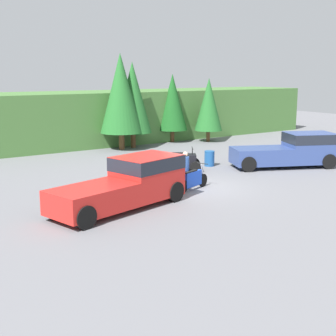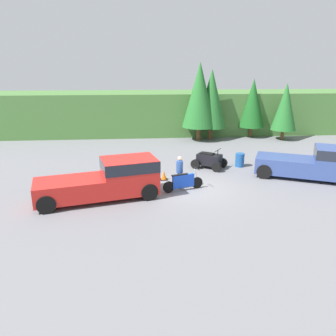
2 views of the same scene
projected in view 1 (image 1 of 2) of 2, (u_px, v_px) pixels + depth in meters
The scene contains 13 objects.
ground_plane at pixel (197, 188), 21.95m from camera, with size 80.00×80.00×0.00m, color slate.
hillside_backdrop at pixel (64, 119), 34.52m from camera, with size 44.00×6.00×3.90m.
tree_left at pixel (121, 93), 32.25m from camera, with size 2.93×2.93×6.66m.
tree_mid_left at pixel (133, 98), 33.15m from camera, with size 2.68×2.68×6.09m.
tree_mid_right at pixel (172, 102), 36.02m from camera, with size 2.31×2.31×5.24m.
tree_right at pixel (209, 104), 36.26m from camera, with size 2.17×2.17×4.93m.
pickup_truck_red at pixel (130, 182), 18.76m from camera, with size 6.17×3.35×1.95m.
pickup_truck_second at pixel (293, 149), 26.72m from camera, with size 6.13×4.20×1.95m.
dirt_bike at pixel (193, 180), 21.50m from camera, with size 2.20×0.96×1.14m.
quad_atv at pixel (182, 161), 25.81m from camera, with size 2.42×2.21×1.27m.
rider_person at pixel (185, 169), 21.67m from camera, with size 0.41×0.41×1.75m.
traffic_cone at pixel (156, 180), 22.51m from camera, with size 0.42×0.42×0.55m.
steel_barrel at pixel (209, 158), 27.08m from camera, with size 0.58×0.58×0.88m.
Camera 1 is at (-13.13, -16.85, 5.31)m, focal length 50.00 mm.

